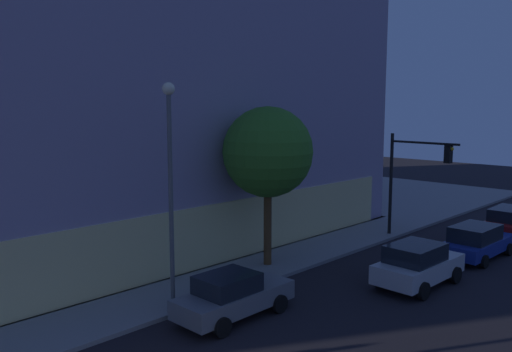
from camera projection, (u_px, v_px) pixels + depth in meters
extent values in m
cube|color=#4C4C51|center=(65.00, 217.00, 33.76)|extent=(28.73, 30.06, 0.15)
cube|color=#F2E091|center=(212.00, 233.00, 23.43)|extent=(25.50, 0.60, 2.74)
cube|color=#9E8DA8|center=(58.00, 87.00, 32.65)|extent=(28.33, 29.66, 16.53)
cylinder|color=black|center=(391.00, 184.00, 28.68)|extent=(0.18, 0.18, 5.58)
cylinder|color=black|center=(424.00, 143.00, 26.95)|extent=(0.35, 3.85, 0.12)
cube|color=black|center=(448.00, 154.00, 26.03)|extent=(0.34, 0.34, 0.90)
sphere|color=yellow|center=(452.00, 149.00, 25.86)|extent=(0.18, 0.18, 0.18)
cylinder|color=#5F5F5F|center=(171.00, 202.00, 18.13)|extent=(0.16, 0.16, 7.48)
sphere|color=#F9EFC6|center=(168.00, 89.00, 17.61)|extent=(0.44, 0.44, 0.44)
cylinder|color=brown|center=(268.00, 226.00, 23.18)|extent=(0.35, 0.35, 3.46)
sphere|color=#387421|center=(268.00, 152.00, 22.74)|extent=(3.98, 3.98, 3.98)
cube|color=slate|center=(235.00, 299.00, 17.81)|extent=(4.40, 1.74, 0.65)
cube|color=black|center=(227.00, 283.00, 17.49)|extent=(1.99, 1.55, 0.62)
cube|color=#F9F4CC|center=(266.00, 280.00, 19.69)|extent=(0.12, 0.20, 0.12)
cube|color=#F9F4CC|center=(287.00, 287.00, 18.99)|extent=(0.12, 0.20, 0.12)
cylinder|color=black|center=(245.00, 292.00, 19.41)|extent=(0.65, 0.25, 0.65)
cylinder|color=black|center=(279.00, 304.00, 18.24)|extent=(0.65, 0.25, 0.65)
cylinder|color=black|center=(188.00, 312.00, 17.47)|extent=(0.65, 0.25, 0.65)
cylinder|color=black|center=(222.00, 327.00, 16.30)|extent=(0.65, 0.25, 0.65)
cube|color=#B7BABF|center=(419.00, 268.00, 20.98)|extent=(4.34, 1.98, 0.73)
cube|color=black|center=(415.00, 253.00, 20.66)|extent=(2.35, 1.74, 0.68)
cube|color=#F9F4CC|center=(431.00, 255.00, 22.81)|extent=(0.13, 0.20, 0.12)
cube|color=#F9F4CC|center=(456.00, 261.00, 22.02)|extent=(0.13, 0.20, 0.12)
cylinder|color=black|center=(414.00, 265.00, 22.60)|extent=(0.70, 0.26, 0.69)
cylinder|color=black|center=(455.00, 275.00, 21.28)|extent=(0.70, 0.26, 0.69)
cylinder|color=black|center=(380.00, 279.00, 20.77)|extent=(0.70, 0.26, 0.69)
cylinder|color=black|center=(423.00, 291.00, 19.45)|extent=(0.70, 0.26, 0.69)
cube|color=navy|center=(478.00, 245.00, 24.88)|extent=(4.71, 1.96, 0.60)
cube|color=black|center=(475.00, 233.00, 24.55)|extent=(2.55, 1.72, 0.71)
cube|color=#F9F4CC|center=(486.00, 235.00, 26.84)|extent=(0.13, 0.20, 0.12)
cube|color=#F9F4CC|center=(508.00, 239.00, 26.06)|extent=(0.13, 0.20, 0.12)
cylinder|color=black|center=(471.00, 242.00, 26.57)|extent=(0.61, 0.26, 0.60)
cylinder|color=black|center=(509.00, 249.00, 25.26)|extent=(0.61, 0.26, 0.60)
cylinder|color=black|center=(445.00, 253.00, 24.58)|extent=(0.61, 0.26, 0.60)
cylinder|color=black|center=(484.00, 261.00, 23.27)|extent=(0.61, 0.26, 0.60)
cube|color=maroon|center=(510.00, 224.00, 29.02)|extent=(4.79, 1.92, 0.69)
cube|color=black|center=(509.00, 214.00, 28.68)|extent=(2.65, 1.67, 0.64)
cylinder|color=black|center=(502.00, 224.00, 30.73)|extent=(0.62, 0.26, 0.61)
cylinder|color=black|center=(485.00, 233.00, 28.58)|extent=(0.62, 0.26, 0.61)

